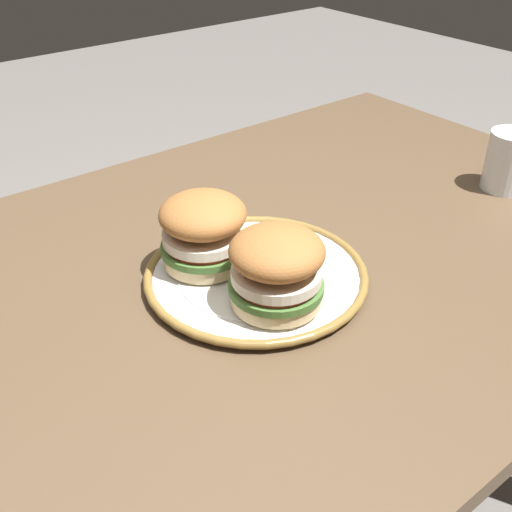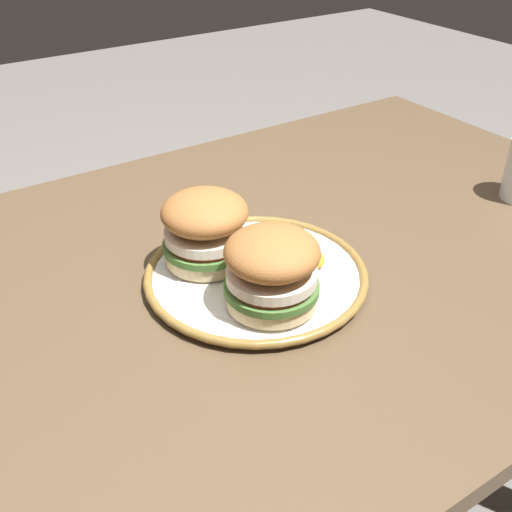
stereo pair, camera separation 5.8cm
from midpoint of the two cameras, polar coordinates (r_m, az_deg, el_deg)
name	(u,v)px [view 2 (the right image)]	position (r m, az deg, el deg)	size (l,w,h in m)	color
dining_table	(225,327)	(0.91, -1.03, -6.64)	(1.49, 0.85, 0.74)	brown
dinner_plate	(256,275)	(0.84, 1.96, -1.79)	(0.31, 0.31, 0.02)	white
sandwich_half_left	(272,268)	(0.75, 3.68, -1.19)	(0.13, 0.13, 0.10)	beige
sandwich_half_right	(205,227)	(0.83, -2.74, 2.62)	(0.15, 0.15, 0.10)	beige
orange_peel_curled	(307,259)	(0.85, 6.71, -0.35)	(0.06, 0.06, 0.01)	orange
orange_peel_strip_long	(283,245)	(0.88, 4.40, 0.95)	(0.07, 0.05, 0.01)	orange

